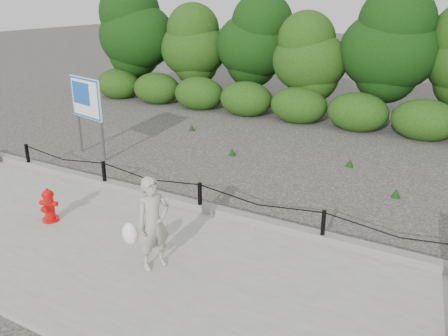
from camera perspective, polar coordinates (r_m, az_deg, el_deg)
ground at (r=9.46m, az=-2.88°, el=-5.61°), size 90.00×90.00×0.00m
sidewalk at (r=8.03m, az=-10.70°, el=-10.69°), size 14.00×4.00×0.08m
curb at (r=9.43m, az=-2.73°, el=-4.67°), size 14.00×0.22×0.14m
chain_barrier at (r=9.26m, az=-2.93°, el=-3.07°), size 10.06×0.06×0.60m
treeline at (r=16.73m, az=14.88°, el=14.00°), size 20.39×3.55×4.51m
fire_hydrant at (r=9.47m, az=-20.32°, el=-4.26°), size 0.39×0.39×0.66m
pedestrian at (r=7.37m, az=-8.67°, el=-6.68°), size 0.76×0.65×1.50m
advertising_sign at (r=12.86m, az=-16.25°, el=7.68°), size 1.29×0.38×2.11m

